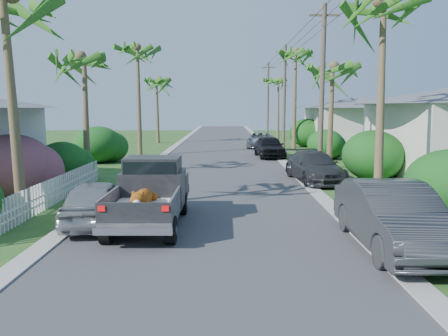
{
  "coord_description": "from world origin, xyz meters",
  "views": [
    {
      "loc": [
        0.42,
        -10.69,
        3.6
      ],
      "look_at": [
        0.37,
        5.22,
        1.4
      ],
      "focal_mm": 35.0,
      "sensor_mm": 36.0,
      "label": 1
    }
  ],
  "objects_px": {
    "palm_r_b": "(333,67)",
    "utility_pole_b": "(322,89)",
    "parked_car_ln": "(95,202)",
    "palm_r_a": "(385,3)",
    "parked_car_rf": "(269,147)",
    "pickup_truck": "(152,191)",
    "parked_car_rd": "(260,140)",
    "palm_r_d": "(279,80)",
    "palm_l_d": "(157,79)",
    "parked_car_rn": "(393,217)",
    "palm_r_c": "(296,52)",
    "palm_l_b": "(83,57)",
    "utility_pole_c": "(284,96)",
    "palm_l_c": "(137,48)",
    "house_right_far": "(361,124)",
    "utility_pole_d": "(268,99)",
    "parked_car_rm": "(314,167)"
  },
  "relations": [
    {
      "from": "parked_car_rn",
      "to": "parked_car_rf",
      "type": "bearing_deg",
      "value": 93.02
    },
    {
      "from": "palm_l_b",
      "to": "utility_pole_c",
      "type": "relative_size",
      "value": 0.82
    },
    {
      "from": "parked_car_ln",
      "to": "palm_r_a",
      "type": "height_order",
      "value": "palm_r_a"
    },
    {
      "from": "parked_car_rf",
      "to": "palm_r_c",
      "type": "relative_size",
      "value": 0.49
    },
    {
      "from": "parked_car_rf",
      "to": "house_right_far",
      "type": "relative_size",
      "value": 0.51
    },
    {
      "from": "palm_r_a",
      "to": "palm_l_b",
      "type": "bearing_deg",
      "value": 155.39
    },
    {
      "from": "parked_car_rd",
      "to": "palm_l_b",
      "type": "bearing_deg",
      "value": -116.46
    },
    {
      "from": "palm_r_c",
      "to": "parked_car_ln",
      "type": "bearing_deg",
      "value": -112.66
    },
    {
      "from": "palm_l_d",
      "to": "utility_pole_c",
      "type": "distance_m",
      "value": 13.63
    },
    {
      "from": "parked_car_rn",
      "to": "palm_l_b",
      "type": "bearing_deg",
      "value": 134.3
    },
    {
      "from": "palm_l_c",
      "to": "palm_l_d",
      "type": "distance_m",
      "value": 12.1
    },
    {
      "from": "parked_car_rm",
      "to": "palm_r_b",
      "type": "relative_size",
      "value": 0.68
    },
    {
      "from": "palm_r_d",
      "to": "utility_pole_b",
      "type": "relative_size",
      "value": 0.89
    },
    {
      "from": "utility_pole_b",
      "to": "utility_pole_c",
      "type": "xyz_separation_m",
      "value": [
        0.0,
        15.0,
        0.0
      ]
    },
    {
      "from": "palm_l_d",
      "to": "palm_r_b",
      "type": "distance_m",
      "value": 23.08
    },
    {
      "from": "pickup_truck",
      "to": "parked_car_rd",
      "type": "bearing_deg",
      "value": 78.15
    },
    {
      "from": "palm_l_b",
      "to": "utility_pole_b",
      "type": "distance_m",
      "value": 12.54
    },
    {
      "from": "palm_l_d",
      "to": "parked_car_rn",
      "type": "bearing_deg",
      "value": -71.69
    },
    {
      "from": "parked_car_rm",
      "to": "palm_r_c",
      "type": "relative_size",
      "value": 0.52
    },
    {
      "from": "parked_car_rm",
      "to": "palm_r_b",
      "type": "bearing_deg",
      "value": 61.34
    },
    {
      "from": "parked_car_rf",
      "to": "palm_r_c",
      "type": "bearing_deg",
      "value": 58.86
    },
    {
      "from": "parked_car_ln",
      "to": "palm_l_b",
      "type": "xyz_separation_m",
      "value": [
        -3.2,
        9.47,
        5.45
      ]
    },
    {
      "from": "parked_car_rd",
      "to": "parked_car_ln",
      "type": "distance_m",
      "value": 27.29
    },
    {
      "from": "parked_car_rn",
      "to": "palm_l_c",
      "type": "distance_m",
      "value": 25.32
    },
    {
      "from": "parked_car_rd",
      "to": "utility_pole_c",
      "type": "height_order",
      "value": "utility_pole_c"
    },
    {
      "from": "parked_car_rd",
      "to": "utility_pole_c",
      "type": "bearing_deg",
      "value": -17.9
    },
    {
      "from": "palm_r_b",
      "to": "parked_car_rn",
      "type": "bearing_deg",
      "value": -97.31
    },
    {
      "from": "palm_l_d",
      "to": "utility_pole_b",
      "type": "height_order",
      "value": "utility_pole_b"
    },
    {
      "from": "palm_r_a",
      "to": "palm_r_c",
      "type": "bearing_deg",
      "value": 90.29
    },
    {
      "from": "parked_car_rn",
      "to": "palm_r_b",
      "type": "relative_size",
      "value": 0.71
    },
    {
      "from": "parked_car_rf",
      "to": "palm_l_b",
      "type": "relative_size",
      "value": 0.62
    },
    {
      "from": "parked_car_rm",
      "to": "utility_pole_c",
      "type": "height_order",
      "value": "utility_pole_c"
    },
    {
      "from": "palm_r_b",
      "to": "house_right_far",
      "type": "bearing_deg",
      "value": 66.89
    },
    {
      "from": "parked_car_rn",
      "to": "parked_car_ln",
      "type": "xyz_separation_m",
      "value": [
        -8.3,
        2.36,
        -0.14
      ]
    },
    {
      "from": "house_right_far",
      "to": "utility_pole_d",
      "type": "relative_size",
      "value": 1.0
    },
    {
      "from": "palm_r_c",
      "to": "house_right_far",
      "type": "xyz_separation_m",
      "value": [
        6.8,
        4.0,
        -5.99
      ]
    },
    {
      "from": "parked_car_ln",
      "to": "palm_l_c",
      "type": "relative_size",
      "value": 0.45
    },
    {
      "from": "palm_l_b",
      "to": "palm_l_c",
      "type": "xyz_separation_m",
      "value": [
        0.8,
        10.0,
        1.77
      ]
    },
    {
      "from": "pickup_truck",
      "to": "utility_pole_d",
      "type": "height_order",
      "value": "utility_pole_d"
    },
    {
      "from": "parked_car_ln",
      "to": "palm_r_b",
      "type": "bearing_deg",
      "value": -135.9
    },
    {
      "from": "palm_r_b",
      "to": "utility_pole_b",
      "type": "relative_size",
      "value": 0.8
    },
    {
      "from": "palm_l_d",
      "to": "palm_r_a",
      "type": "relative_size",
      "value": 0.89
    },
    {
      "from": "parked_car_rf",
      "to": "palm_r_b",
      "type": "height_order",
      "value": "palm_r_b"
    },
    {
      "from": "palm_r_a",
      "to": "palm_r_c",
      "type": "relative_size",
      "value": 0.93
    },
    {
      "from": "parked_car_rf",
      "to": "palm_l_c",
      "type": "xyz_separation_m",
      "value": [
        -9.64,
        1.01,
        7.13
      ]
    },
    {
      "from": "palm_r_a",
      "to": "palm_r_b",
      "type": "relative_size",
      "value": 1.21
    },
    {
      "from": "palm_r_a",
      "to": "utility_pole_c",
      "type": "bearing_deg",
      "value": 91.82
    },
    {
      "from": "house_right_far",
      "to": "utility_pole_d",
      "type": "height_order",
      "value": "utility_pole_d"
    },
    {
      "from": "parked_car_rm",
      "to": "utility_pole_d",
      "type": "height_order",
      "value": "utility_pole_d"
    },
    {
      "from": "utility_pole_c",
      "to": "parked_car_rf",
      "type": "bearing_deg",
      "value": -105.61
    }
  ]
}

